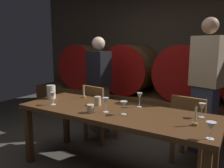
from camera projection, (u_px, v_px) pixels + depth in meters
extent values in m
cube|color=#473A2D|center=(165.00, 44.00, 4.51)|extent=(6.16, 0.24, 2.99)
cube|color=brown|center=(154.00, 109.00, 4.26)|extent=(5.54, 0.90, 0.54)
cylinder|color=brown|center=(87.00, 66.00, 4.94)|extent=(0.94, 0.73, 0.94)
cylinder|color=maroon|center=(76.00, 68.00, 4.62)|extent=(0.95, 0.03, 0.95)
cylinder|color=maroon|center=(96.00, 65.00, 5.26)|extent=(0.95, 0.03, 0.95)
cylinder|color=#2D2D33|center=(87.00, 66.00, 4.94)|extent=(0.94, 0.04, 0.94)
cylinder|color=brown|center=(131.00, 69.00, 4.39)|extent=(0.94, 0.73, 0.94)
cylinder|color=maroon|center=(122.00, 71.00, 4.07)|extent=(0.95, 0.03, 0.95)
cylinder|color=maroon|center=(139.00, 67.00, 4.70)|extent=(0.95, 0.03, 0.95)
cylinder|color=#2D2D33|center=(131.00, 69.00, 4.39)|extent=(0.94, 0.04, 0.94)
cylinder|color=#513319|center=(185.00, 72.00, 3.85)|extent=(0.94, 0.73, 0.94)
cylinder|color=maroon|center=(180.00, 75.00, 3.53)|extent=(0.95, 0.03, 0.95)
cylinder|color=maroon|center=(190.00, 70.00, 4.17)|extent=(0.95, 0.03, 0.95)
cylinder|color=#2D2D33|center=(185.00, 72.00, 3.85)|extent=(0.94, 0.04, 0.94)
cube|color=#4C2D16|center=(113.00, 112.00, 2.47)|extent=(2.22, 0.80, 0.05)
cube|color=#4C2D16|center=(29.00, 135.00, 2.78)|extent=(0.07, 0.07, 0.71)
cube|color=#4C2D16|center=(66.00, 120.00, 3.35)|extent=(0.07, 0.07, 0.71)
cube|color=#4C2D16|center=(215.00, 154.00, 2.30)|extent=(0.07, 0.07, 0.71)
cube|color=brown|center=(101.00, 113.00, 3.43)|extent=(0.45, 0.45, 0.04)
cube|color=brown|center=(93.00, 101.00, 3.25)|extent=(0.40, 0.09, 0.42)
cube|color=brown|center=(116.00, 126.00, 3.50)|extent=(0.05, 0.05, 0.42)
cube|color=brown|center=(100.00, 122.00, 3.71)|extent=(0.05, 0.05, 0.42)
cube|color=brown|center=(102.00, 133.00, 3.24)|extent=(0.05, 0.05, 0.42)
cube|color=brown|center=(86.00, 127.00, 3.44)|extent=(0.05, 0.05, 0.42)
cube|color=brown|center=(191.00, 129.00, 2.77)|extent=(0.44, 0.44, 0.04)
cube|color=brown|center=(188.00, 115.00, 2.59)|extent=(0.40, 0.09, 0.42)
cube|color=brown|center=(208.00, 145.00, 2.84)|extent=(0.05, 0.05, 0.42)
cube|color=brown|center=(182.00, 138.00, 3.04)|extent=(0.05, 0.05, 0.42)
cube|color=brown|center=(200.00, 155.00, 2.57)|extent=(0.05, 0.05, 0.42)
cube|color=brown|center=(172.00, 147.00, 2.78)|extent=(0.05, 0.05, 0.42)
cube|color=brown|center=(99.00, 108.00, 3.79)|extent=(0.34, 0.28, 0.81)
cube|color=black|center=(99.00, 68.00, 3.67)|extent=(0.43, 0.34, 0.56)
sphere|color=beige|center=(98.00, 43.00, 3.60)|extent=(0.21, 0.21, 0.21)
cube|color=#33384C|center=(203.00, 120.00, 3.01)|extent=(0.35, 0.29, 0.94)
cube|color=tan|center=(207.00, 61.00, 2.87)|extent=(0.44, 0.35, 0.65)
sphere|color=tan|center=(210.00, 26.00, 2.79)|extent=(0.21, 0.21, 0.21)
cylinder|color=olive|center=(84.00, 97.00, 3.04)|extent=(0.05, 0.05, 0.02)
cylinder|color=#EDE5CC|center=(84.00, 91.00, 3.03)|extent=(0.02, 0.02, 0.13)
cone|color=yellow|center=(84.00, 86.00, 3.01)|extent=(0.01, 0.01, 0.02)
cylinder|color=olive|center=(195.00, 124.00, 1.99)|extent=(0.05, 0.05, 0.02)
cylinder|color=#EDE5CC|center=(196.00, 115.00, 1.97)|extent=(0.02, 0.02, 0.14)
cone|color=yellow|center=(196.00, 106.00, 1.96)|extent=(0.01, 0.01, 0.02)
cylinder|color=white|center=(51.00, 92.00, 2.98)|extent=(0.12, 0.12, 0.18)
cylinder|color=white|center=(53.00, 104.00, 2.68)|extent=(0.06, 0.06, 0.00)
cylinder|color=white|center=(53.00, 101.00, 2.68)|extent=(0.01, 0.01, 0.08)
cone|color=white|center=(53.00, 95.00, 2.66)|extent=(0.06, 0.06, 0.07)
cylinder|color=white|center=(106.00, 112.00, 2.39)|extent=(0.06, 0.06, 0.00)
cylinder|color=white|center=(106.00, 108.00, 2.38)|extent=(0.01, 0.01, 0.09)
cone|color=white|center=(106.00, 101.00, 2.36)|extent=(0.07, 0.07, 0.07)
cylinder|color=silver|center=(124.00, 114.00, 2.31)|extent=(0.06, 0.06, 0.00)
cylinder|color=silver|center=(124.00, 111.00, 2.30)|extent=(0.01, 0.01, 0.07)
cone|color=silver|center=(124.00, 104.00, 2.29)|extent=(0.08, 0.08, 0.07)
cylinder|color=white|center=(139.00, 107.00, 2.59)|extent=(0.06, 0.06, 0.00)
cylinder|color=white|center=(139.00, 103.00, 2.58)|extent=(0.01, 0.01, 0.09)
cone|color=white|center=(140.00, 96.00, 2.56)|extent=(0.06, 0.06, 0.08)
cylinder|color=silver|center=(201.00, 117.00, 2.21)|extent=(0.06, 0.06, 0.00)
cylinder|color=silver|center=(202.00, 114.00, 2.21)|extent=(0.01, 0.01, 0.07)
cone|color=silver|center=(202.00, 107.00, 2.19)|extent=(0.07, 0.07, 0.07)
cylinder|color=white|center=(210.00, 139.00, 1.70)|extent=(0.06, 0.06, 0.00)
cylinder|color=white|center=(210.00, 134.00, 1.70)|extent=(0.01, 0.01, 0.07)
cone|color=white|center=(211.00, 126.00, 1.68)|extent=(0.08, 0.08, 0.07)
cylinder|color=beige|center=(98.00, 101.00, 2.65)|extent=(0.08, 0.08, 0.11)
cylinder|color=beige|center=(91.00, 109.00, 2.36)|extent=(0.08, 0.08, 0.09)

